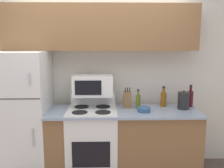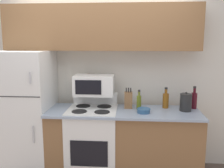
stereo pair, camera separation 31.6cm
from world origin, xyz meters
TOP-DOWN VIEW (x-y plane):
  - wall_back at (0.00, 0.74)m, footprint 8.00×0.05m
  - lower_cabinets at (0.31, 0.30)m, footprint 1.97×0.64m
  - refrigerator at (-0.99, 0.35)m, footprint 0.63×0.73m
  - upper_cabinets at (0.00, 0.55)m, footprint 2.60×0.33m
  - stove at (-0.10, 0.29)m, footprint 0.64×0.62m
  - microwave at (-0.09, 0.41)m, footprint 0.52×0.34m
  - knife_block at (0.37, 0.41)m, footprint 0.10×0.09m
  - bowl at (0.57, 0.20)m, footprint 0.17×0.17m
  - bottle_olive_oil at (0.51, 0.36)m, footprint 0.06×0.06m
  - bottle_whiskey at (0.87, 0.46)m, footprint 0.08×0.08m
  - bottle_wine_red at (1.24, 0.46)m, footprint 0.08×0.08m
  - kettle at (1.11, 0.33)m, footprint 0.15×0.15m

SIDE VIEW (x-z plane):
  - lower_cabinets at x=0.31m, z-range 0.00..0.91m
  - stove at x=-0.10m, z-range -0.06..1.02m
  - refrigerator at x=-0.99m, z-range 0.00..1.68m
  - bowl at x=0.57m, z-range 0.92..0.97m
  - bottle_olive_oil at x=0.51m, z-range 0.88..1.14m
  - bottle_whiskey at x=0.87m, z-range 0.88..1.16m
  - knife_block at x=0.37m, z-range 0.88..1.16m
  - kettle at x=1.11m, z-range 0.90..1.15m
  - bottle_wine_red at x=1.24m, z-range 0.88..1.18m
  - microwave at x=-0.09m, z-range 1.09..1.35m
  - wall_back at x=0.00m, z-range 0.00..2.55m
  - upper_cabinets at x=0.00m, z-range 1.68..2.27m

